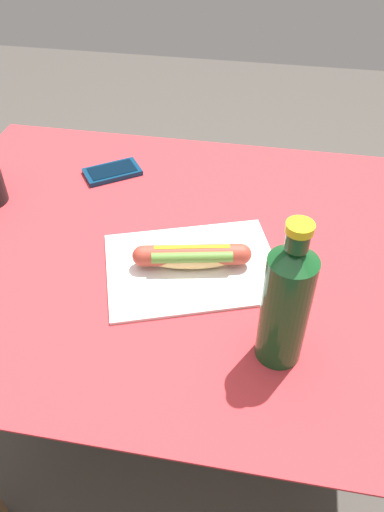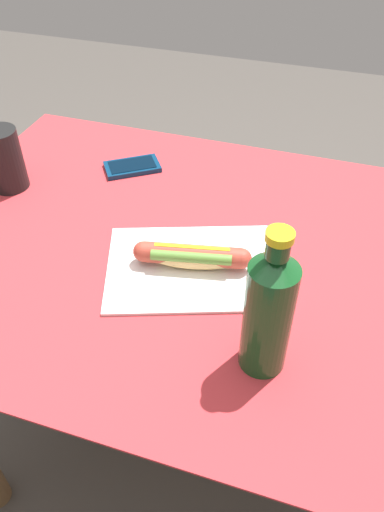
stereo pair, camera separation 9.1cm
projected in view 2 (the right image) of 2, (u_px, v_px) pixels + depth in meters
name	position (u px, v px, depth m)	size (l,w,h in m)	color
ground_plane	(194.00, 443.00, 1.48)	(6.00, 6.00, 0.00)	#47423D
dining_table	(195.00, 300.00, 1.06)	(1.14, 0.84, 0.76)	brown
paper_wrapper	(192.00, 267.00, 0.93)	(0.31, 0.23, 0.01)	silver
hot_dog	(192.00, 256.00, 0.91)	(0.21, 0.08, 0.05)	#E5BC75
cell_phone	(132.00, 167.00, 1.18)	(0.14, 0.13, 0.01)	#0A2D4C
soda_bottle	(268.00, 311.00, 0.70)	(0.07, 0.07, 0.26)	#14471E
drinking_cup	(4.00, 159.00, 1.08)	(0.08, 0.08, 0.14)	black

